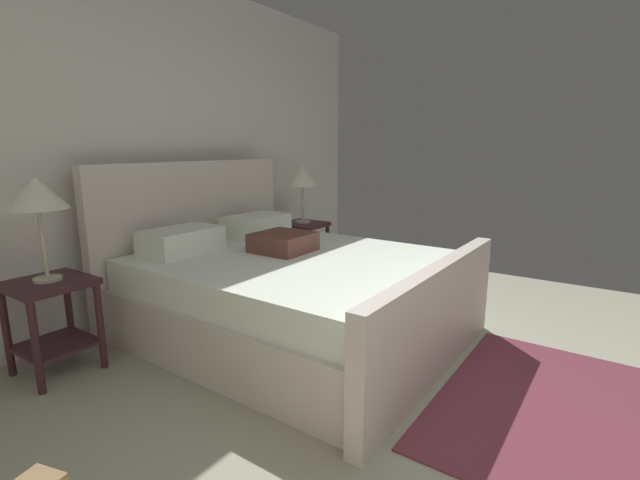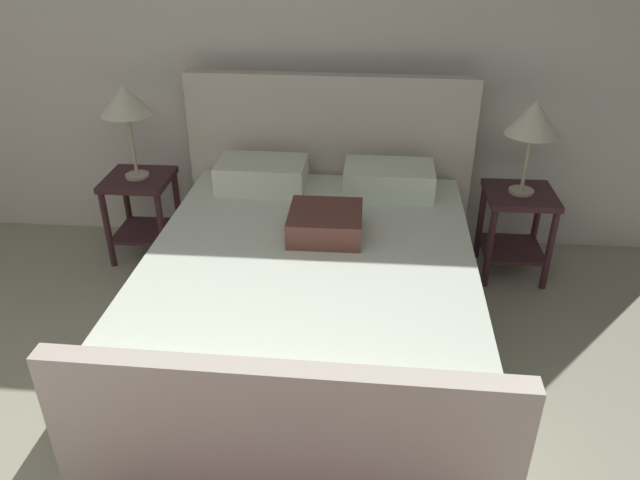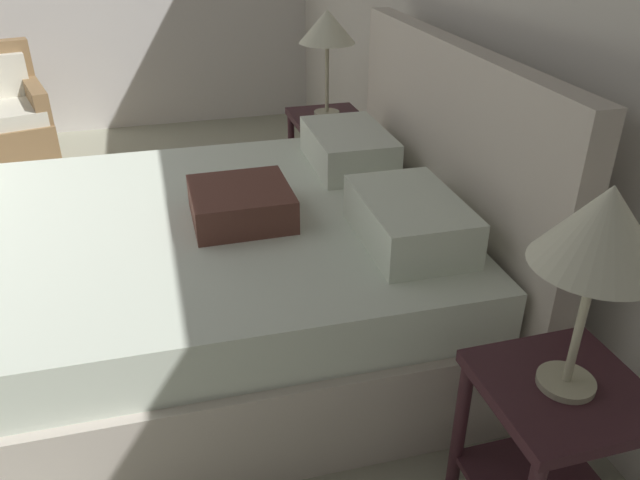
# 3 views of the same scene
# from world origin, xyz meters

# --- Properties ---
(bed) EXTENTS (1.97, 2.31, 1.28)m
(bed) POSITION_xyz_m (0.33, 1.91, 0.35)
(bed) COLOR beige
(bed) RESTS_ON ground
(nightstand_right) EXTENTS (0.44, 0.44, 0.60)m
(nightstand_right) POSITION_xyz_m (1.61, 2.70, 0.40)
(nightstand_right) COLOR #3C1F25
(nightstand_right) RESTS_ON ground
(table_lamp_right) EXTENTS (0.33, 0.33, 0.60)m
(table_lamp_right) POSITION_xyz_m (1.61, 2.70, 1.09)
(table_lamp_right) COLOR #B7B293
(table_lamp_right) RESTS_ON nightstand_right
(nightstand_left) EXTENTS (0.44, 0.44, 0.60)m
(nightstand_left) POSITION_xyz_m (-0.96, 2.76, 0.40)
(nightstand_left) COLOR #3C1F25
(nightstand_left) RESTS_ON ground
(table_lamp_left) EXTENTS (0.34, 0.34, 0.63)m
(table_lamp_left) POSITION_xyz_m (-0.96, 2.76, 1.12)
(table_lamp_left) COLOR #B7B293
(table_lamp_left) RESTS_ON nightstand_left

